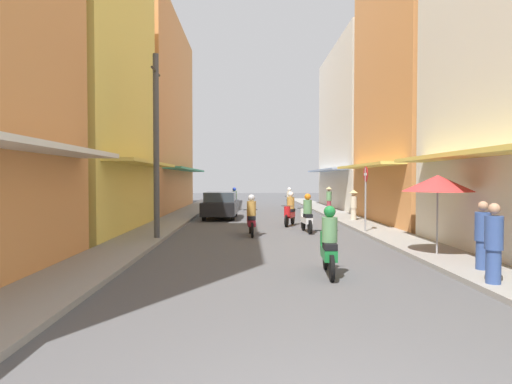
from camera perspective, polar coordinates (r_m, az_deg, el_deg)
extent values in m
plane|color=#4C4C4F|center=(20.72, 1.04, -4.28)|extent=(93.11, 93.11, 0.00)
cube|color=gray|center=(21.04, -11.47, -4.06)|extent=(1.73, 50.32, 0.12)
cube|color=gray|center=(21.37, 13.34, -3.98)|extent=(1.73, 50.32, 0.12)
cube|color=silver|center=(8.68, -29.72, 5.68)|extent=(1.10, 9.32, 0.12)
cube|color=#EFD159|center=(19.65, -24.55, 12.17)|extent=(6.00, 8.66, 11.57)
cube|color=#EFD159|center=(18.23, -14.26, 3.66)|extent=(1.10, 7.79, 0.12)
cube|color=#D88C4C|center=(31.29, -15.46, 9.57)|extent=(6.00, 13.95, 12.94)
cube|color=#4CB28C|center=(30.33, -8.97, 2.90)|extent=(1.10, 12.56, 0.12)
cube|color=#D88C4C|center=(23.16, 22.84, 12.45)|extent=(6.00, 8.99, 13.06)
cube|color=#EFD159|center=(21.58, 14.19, 3.35)|extent=(1.10, 8.10, 0.12)
cube|color=silver|center=(33.19, 15.11, 8.00)|extent=(6.00, 11.91, 11.66)
cube|color=#8CA5CC|center=(32.19, 9.07, 2.83)|extent=(1.10, 10.72, 0.12)
cylinder|color=black|center=(30.86, 4.28, -1.79)|extent=(0.10, 0.56, 0.56)
cylinder|color=black|center=(29.61, 4.41, -1.94)|extent=(0.10, 0.56, 0.56)
cube|color=black|center=(30.17, 4.35, -1.45)|extent=(0.32, 1.01, 0.24)
cube|color=black|center=(29.96, 4.37, -1.09)|extent=(0.30, 0.57, 0.14)
cylinder|color=black|center=(30.71, 4.30, -1.02)|extent=(0.28, 0.28, 0.45)
cylinder|color=black|center=(30.70, 4.30, -0.55)|extent=(0.55, 0.05, 0.03)
cylinder|color=beige|center=(30.00, 4.37, -0.42)|extent=(0.34, 0.34, 0.55)
sphere|color=silver|center=(29.99, 4.37, 0.35)|extent=(0.26, 0.26, 0.26)
cylinder|color=black|center=(10.69, 9.06, -8.46)|extent=(0.12, 0.56, 0.56)
cylinder|color=black|center=(9.47, 9.87, -9.80)|extent=(0.12, 0.56, 0.56)
cube|color=#197233|center=(9.99, 9.48, -7.90)|extent=(0.35, 1.02, 0.24)
cube|color=black|center=(9.76, 9.62, -6.94)|extent=(0.32, 0.58, 0.14)
cylinder|color=#197233|center=(10.50, 9.15, -6.33)|extent=(0.28, 0.28, 0.45)
cylinder|color=black|center=(10.47, 9.15, -4.97)|extent=(0.55, 0.07, 0.03)
cylinder|color=#598C59|center=(9.77, 9.60, -4.87)|extent=(0.34, 0.34, 0.55)
sphere|color=#197233|center=(9.73, 9.61, -2.53)|extent=(0.26, 0.26, 0.26)
cylinder|color=black|center=(29.45, -3.05, -1.95)|extent=(0.14, 0.57, 0.56)
cylinder|color=black|center=(30.69, -2.74, -1.80)|extent=(0.14, 0.57, 0.56)
cube|color=#B2B2B7|center=(30.11, -2.88, -1.45)|extent=(0.38, 1.02, 0.24)
cube|color=black|center=(30.29, -2.83, -1.05)|extent=(0.33, 0.59, 0.14)
cylinder|color=#B2B2B7|center=(29.55, -3.02, -1.12)|extent=(0.28, 0.28, 0.45)
cylinder|color=black|center=(29.54, -3.02, -0.64)|extent=(0.55, 0.08, 0.03)
cylinder|color=#598C59|center=(30.23, -2.85, -0.40)|extent=(0.34, 0.34, 0.55)
sphere|color=#1E38B7|center=(30.22, -2.85, 0.36)|extent=(0.26, 0.26, 0.26)
cylinder|color=black|center=(17.37, -0.76, -4.51)|extent=(0.11, 0.56, 0.56)
cylinder|color=black|center=(16.13, -0.51, -4.99)|extent=(0.11, 0.56, 0.56)
cube|color=maroon|center=(16.68, -0.63, -4.01)|extent=(0.33, 1.01, 0.24)
cube|color=black|center=(16.46, -0.59, -3.39)|extent=(0.31, 0.57, 0.14)
cylinder|color=maroon|center=(17.21, -0.74, -3.17)|extent=(0.28, 0.28, 0.45)
cylinder|color=black|center=(17.19, -0.74, -2.34)|extent=(0.55, 0.06, 0.03)
cylinder|color=#BF8C3F|center=(16.48, -0.60, -2.16)|extent=(0.34, 0.34, 0.55)
sphere|color=#B2B2B7|center=(16.46, -0.60, -0.77)|extent=(0.26, 0.26, 0.26)
cylinder|color=black|center=(18.45, 6.19, -4.16)|extent=(0.13, 0.56, 0.56)
cylinder|color=black|center=(17.24, 7.06, -4.58)|extent=(0.13, 0.56, 0.56)
cube|color=silver|center=(17.77, 6.65, -3.67)|extent=(0.36, 1.02, 0.24)
cube|color=black|center=(17.56, 6.79, -3.08)|extent=(0.33, 0.58, 0.14)
cylinder|color=silver|center=(18.29, 6.28, -2.89)|extent=(0.28, 0.28, 0.45)
cylinder|color=black|center=(18.27, 6.28, -2.11)|extent=(0.55, 0.08, 0.03)
cylinder|color=#598C59|center=(17.58, 6.76, -1.93)|extent=(0.34, 0.34, 0.55)
sphere|color=orange|center=(17.56, 6.76, -0.63)|extent=(0.26, 0.26, 0.26)
cylinder|color=black|center=(19.62, 4.01, -3.80)|extent=(0.25, 0.56, 0.56)
cylinder|color=black|center=(20.84, 4.82, -3.48)|extent=(0.25, 0.56, 0.56)
cube|color=red|center=(20.26, 4.46, -3.00)|extent=(0.59, 1.04, 0.24)
cube|color=black|center=(20.44, 4.59, -2.40)|extent=(0.44, 0.62, 0.14)
cylinder|color=red|center=(19.71, 4.10, -2.55)|extent=(0.28, 0.28, 0.45)
cylinder|color=black|center=(19.69, 4.10, -1.82)|extent=(0.53, 0.20, 0.03)
cylinder|color=#BF8C3F|center=(20.37, 4.56, -1.43)|extent=(0.34, 0.34, 0.55)
sphere|color=silver|center=(20.35, 4.56, -0.30)|extent=(0.26, 0.26, 0.26)
cube|color=black|center=(23.97, -4.64, -2.03)|extent=(1.88, 4.15, 0.70)
cube|color=#333D47|center=(23.79, -4.68, -0.73)|extent=(1.66, 2.14, 0.60)
cylinder|color=black|center=(25.30, -6.08, -2.47)|extent=(0.20, 0.64, 0.64)
cylinder|color=black|center=(25.17, -2.69, -2.49)|extent=(0.20, 0.64, 0.64)
cylinder|color=black|center=(22.83, -6.80, -2.93)|extent=(0.20, 0.64, 0.64)
cylinder|color=black|center=(22.69, -3.04, -2.95)|extent=(0.20, 0.64, 0.64)
cylinder|color=#99333F|center=(29.28, 9.51, -1.84)|extent=(0.28, 0.28, 0.72)
cylinder|color=#598C59|center=(29.24, 9.52, -0.53)|extent=(0.34, 0.34, 0.61)
sphere|color=#9E7256|center=(29.23, 9.52, 0.34)|extent=(0.22, 0.22, 0.22)
cone|color=#D1B77A|center=(29.23, 9.53, 0.53)|extent=(0.44, 0.44, 0.16)
cylinder|color=beige|center=(22.31, 12.63, -2.98)|extent=(0.28, 0.28, 0.71)
cylinder|color=beige|center=(22.26, 12.64, -1.31)|extent=(0.34, 0.34, 0.60)
sphere|color=tan|center=(22.24, 12.65, -0.18)|extent=(0.22, 0.22, 0.22)
cone|color=#D1B77A|center=(22.24, 12.65, 0.08)|extent=(0.44, 0.44, 0.16)
cylinder|color=#334C8C|center=(11.21, 27.47, -7.63)|extent=(0.28, 0.28, 0.77)
cylinder|color=#334C8C|center=(11.12, 27.52, -4.02)|extent=(0.34, 0.34, 0.65)
sphere|color=tan|center=(11.08, 27.55, -1.63)|extent=(0.22, 0.22, 0.22)
cylinder|color=#334C8C|center=(9.82, 28.59, -8.90)|extent=(0.28, 0.28, 0.78)
cylinder|color=#334C8C|center=(9.72, 28.65, -4.70)|extent=(0.34, 0.34, 0.66)
sphere|color=tan|center=(9.68, 28.69, -1.93)|extent=(0.22, 0.22, 0.22)
cylinder|color=#99999E|center=(12.82, 22.60, -3.41)|extent=(0.05, 0.05, 2.10)
cone|color=#BF3333|center=(12.77, 22.65, 1.06)|extent=(1.89, 1.89, 0.45)
cylinder|color=#4C4C4F|center=(15.54, -12.91, 5.62)|extent=(0.20, 0.20, 6.47)
cylinder|color=#3F382D|center=(15.94, -12.97, 15.11)|extent=(0.08, 1.20, 0.08)
cylinder|color=gray|center=(17.55, 14.12, -1.16)|extent=(0.07, 0.07, 2.60)
cylinder|color=red|center=(17.53, 14.14, 2.27)|extent=(0.02, 0.60, 0.60)
cube|color=white|center=(17.53, 14.14, 2.27)|extent=(0.03, 0.40, 0.10)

